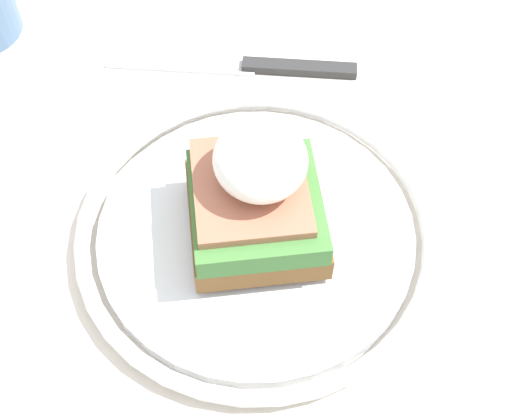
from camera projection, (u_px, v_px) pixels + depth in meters
name	position (u px, v px, depth m)	size (l,w,h in m)	color
dining_table	(265.00, 282.00, 0.57)	(1.02, 0.77, 0.73)	beige
plate	(256.00, 232.00, 0.46)	(0.23, 0.23, 0.02)	silver
sandwich	(257.00, 195.00, 0.43)	(0.12, 0.08, 0.08)	brown
knife	(251.00, 66.00, 0.55)	(0.05, 0.19, 0.01)	#2D2D2D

